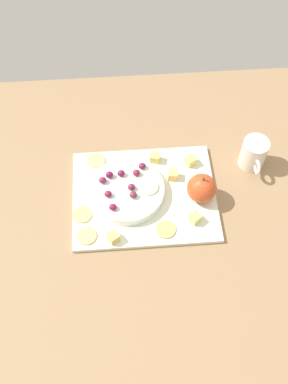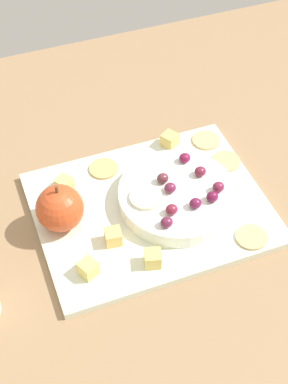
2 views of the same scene
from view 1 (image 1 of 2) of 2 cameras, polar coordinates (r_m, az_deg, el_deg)
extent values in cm
cube|color=#90714F|center=(113.29, 2.00, -2.51)|extent=(135.34, 94.05, 4.53)
cube|color=silver|center=(112.21, 0.02, -0.49)|extent=(36.16, 28.54, 1.21)
cylinder|color=white|center=(110.86, -2.22, 0.16)|extent=(18.79, 18.79, 2.56)
sphere|color=#C54721|center=(109.29, 7.46, 0.49)|extent=(7.31, 7.31, 7.31)
cylinder|color=brown|center=(105.74, 7.72, 1.71)|extent=(0.50, 0.50, 1.20)
cube|color=#E7CE66|center=(116.70, 1.65, 4.48)|extent=(2.99, 2.99, 2.41)
cube|color=#E5C666|center=(104.86, -3.99, -5.87)|extent=(3.32, 3.32, 2.41)
cube|color=#E7D669|center=(116.71, 6.07, 4.06)|extent=(3.23, 3.23, 2.41)
cube|color=#EDC467|center=(113.73, 3.77, 2.23)|extent=(2.71, 2.71, 2.41)
cube|color=#E1CB6E|center=(107.68, 6.61, -3.36)|extent=(3.36, 3.36, 2.41)
cylinder|color=tan|center=(109.66, -7.98, -2.87)|extent=(4.85, 4.85, 0.40)
cylinder|color=tan|center=(106.78, -7.44, -5.65)|extent=(4.85, 4.85, 0.40)
cylinder|color=tan|center=(106.78, 2.84, -4.87)|extent=(4.85, 4.85, 0.40)
cylinder|color=tan|center=(117.99, -6.20, 4.06)|extent=(4.85, 4.85, 0.40)
ellipsoid|color=brown|center=(107.67, -1.39, -0.37)|extent=(1.90, 1.71, 1.71)
ellipsoid|color=maroon|center=(106.23, -4.04, -1.96)|extent=(1.90, 1.71, 1.58)
ellipsoid|color=maroon|center=(108.90, -1.63, 0.65)|extent=(1.90, 1.71, 1.67)
ellipsoid|color=maroon|center=(111.21, -0.99, 2.50)|extent=(1.90, 1.71, 1.66)
ellipsoid|color=maroon|center=(111.14, -4.49, 2.24)|extent=(1.90, 1.71, 1.78)
ellipsoid|color=maroon|center=(110.39, -5.38, 1.53)|extent=(1.90, 1.71, 1.74)
ellipsoid|color=maroon|center=(108.16, -4.67, -0.26)|extent=(1.90, 1.71, 1.66)
ellipsoid|color=#621F3C|center=(112.43, -0.23, 3.39)|extent=(1.90, 1.71, 1.60)
ellipsoid|color=#62193C|center=(111.27, -2.98, 2.44)|extent=(1.90, 1.71, 1.67)
cylinder|color=beige|center=(109.52, 0.51, 0.67)|extent=(5.08, 5.08, 0.60)
cylinder|color=silver|center=(118.64, 13.98, 4.90)|extent=(6.68, 6.68, 8.60)
torus|color=silver|center=(116.16, 14.43, 3.10)|extent=(0.83, 4.01, 4.00)
camera|label=2|loc=(1.20, 12.36, 45.02)|focal=54.10mm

